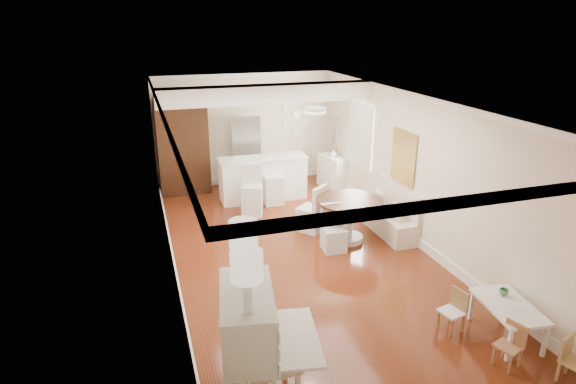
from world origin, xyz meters
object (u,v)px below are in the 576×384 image
bar_stool_left (252,191)px  gustavian_armchair (270,359)px  kids_table (506,321)px  dining_table (349,221)px  bar_stool_right (273,181)px  sideboard (333,172)px  kids_chair_a (509,346)px  pantry_cabinet (183,147)px  kids_chair_b (452,311)px  breakfast_counter (263,178)px  slip_chair_far (311,208)px  kids_chair_c (575,362)px  fridge (260,151)px  slip_chair_near (334,229)px  secretary_bureau (248,349)px

bar_stool_left → gustavian_armchair: bearing=-84.3°
kids_table → dining_table: bearing=102.9°
bar_stool_right → sideboard: 1.88m
gustavian_armchair → bar_stool_left: (1.08, 5.34, 0.01)m
kids_chair_a → sideboard: size_ratio=0.68×
dining_table → pantry_cabinet: size_ratio=0.54×
kids_chair_b → breakfast_counter: bearing=179.0°
kids_chair_b → slip_chair_far: slip_chair_far is taller
dining_table → sideboard: 3.16m
kids_chair_c → sideboard: sideboard is taller
sideboard → dining_table: bearing=-120.6°
kids_chair_b → pantry_cabinet: pantry_cabinet is taller
kids_chair_a → bar_stool_left: 5.99m
breakfast_counter → fridge: fridge is taller
kids_chair_a → pantry_cabinet: (-3.07, 7.65, 0.86)m
gustavian_armchair → slip_chair_near: size_ratio=1.25×
dining_table → breakfast_counter: 2.89m
slip_chair_far → bar_stool_right: bearing=-117.4°
kids_chair_c → sideboard: 7.37m
bar_stool_right → fridge: (0.06, 1.40, 0.36)m
kids_chair_b → slip_chair_near: bearing=179.7°
breakfast_counter → bar_stool_left: (-0.49, -0.88, 0.03)m
kids_chair_c → slip_chair_near: (-1.33, 4.07, 0.14)m
dining_table → bar_stool_right: bearing=109.4°
bar_stool_right → fridge: bearing=89.2°
bar_stool_left → breakfast_counter: bearing=78.3°
secretary_bureau → fridge: 7.52m
kids_chair_c → bar_stool_left: bar_stool_left is taller
secretary_bureau → dining_table: size_ratio=1.13×
sideboard → fridge: bearing=142.8°
gustavian_armchair → kids_chair_a: size_ratio=1.87×
bar_stool_left → fridge: bearing=87.6°
sideboard → kids_chair_b: bearing=-110.8°
kids_chair_a → kids_chair_c: bearing=29.5°
breakfast_counter → sideboard: breakfast_counter is taller
pantry_cabinet → bar_stool_right: bearing=-37.8°
dining_table → fridge: size_ratio=0.69×
dining_table → kids_table: bearing=-77.1°
kids_chair_b → sideboard: 6.11m
kids_chair_b → slip_chair_far: bearing=178.1°
kids_table → bar_stool_left: bearing=113.2°
kids_chair_b → slip_chair_far: (-0.67, 3.74, 0.18)m
fridge → sideboard: bearing=-23.7°
kids_chair_b → kids_chair_c: 1.51m
secretary_bureau → pantry_cabinet: bearing=99.3°
bar_stool_left → sideboard: size_ratio=1.28×
kids_table → kids_chair_c: 0.97m
bar_stool_right → sideboard: bearing=21.9°
slip_chair_near → pantry_cabinet: bearing=124.1°
kids_chair_b → bar_stool_left: 5.14m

